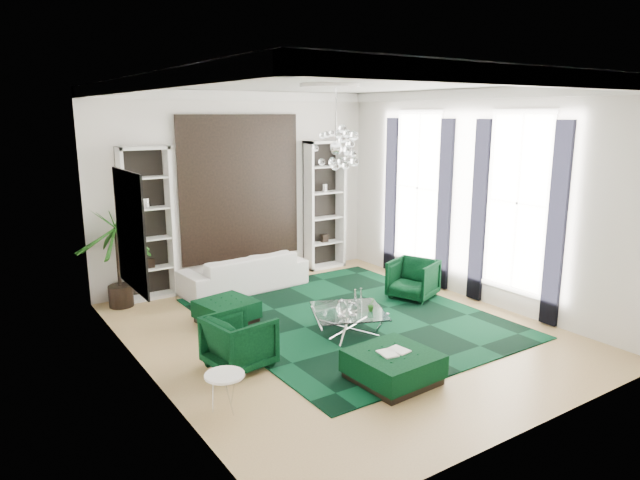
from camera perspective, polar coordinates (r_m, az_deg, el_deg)
floor at (r=9.15m, az=1.99°, el=-9.10°), size 6.00×7.00×0.02m
ceiling at (r=8.52m, az=2.19°, el=15.53°), size 6.00×7.00×0.02m
wall_back at (r=11.63m, az=-8.10°, el=5.19°), size 6.00×0.02×3.80m
wall_front at (r=6.20m, az=21.40°, el=-2.01°), size 6.00×0.02×3.80m
wall_left at (r=7.33m, az=-17.40°, el=0.43°), size 0.02×7.00×3.80m
wall_right at (r=10.66m, az=15.38°, el=4.19°), size 0.02×7.00×3.80m
crown_molding at (r=8.52m, az=2.18°, el=14.79°), size 6.00×7.00×0.18m
ceiling_medallion at (r=8.76m, az=1.00°, el=15.19°), size 0.90×0.90×0.05m
tapestry at (r=11.59m, az=-7.99°, el=5.16°), size 2.50×0.06×2.80m
shelving_left at (r=10.83m, az=-16.88°, el=1.55°), size 0.90×0.38×2.80m
shelving_right at (r=12.50m, az=0.47°, el=3.50°), size 0.90×0.38×2.80m
painting at (r=7.91m, az=-18.35°, el=0.86°), size 0.04×1.30×1.60m
window_near at (r=10.08m, az=19.15°, el=3.49°), size 0.03×1.10×2.90m
curtain_near_a at (r=9.65m, az=22.58°, el=1.34°), size 0.07×0.30×3.25m
curtain_near_b at (r=10.58m, az=15.59°, el=2.75°), size 0.07×0.30×3.25m
window_far at (r=11.67m, az=9.76°, el=5.15°), size 0.03×1.10×2.90m
curtain_far_a at (r=11.13m, az=12.33°, el=3.39°), size 0.07×0.30×3.25m
curtain_far_b at (r=12.25m, az=7.09°, el=4.40°), size 0.07×0.30×3.25m
rug at (r=9.69m, az=2.93°, el=-7.72°), size 4.20×5.00×0.02m
sofa at (r=11.17m, az=-7.65°, el=-3.18°), size 2.51×1.11×0.72m
armchair_left at (r=7.86m, az=-8.06°, el=-10.01°), size 0.92×0.90×0.73m
armchair_right at (r=10.72m, az=9.28°, el=-3.89°), size 1.04×1.02×0.73m
coffee_table at (r=9.02m, az=2.88°, el=-8.13°), size 1.40×1.40×0.37m
ottoman_side at (r=9.55m, az=-9.33°, el=-7.08°), size 0.97×0.97×0.37m
ottoman_front at (r=7.52m, az=7.30°, el=-12.47°), size 1.04×1.04×0.40m
book at (r=7.43m, az=7.34°, el=-10.99°), size 0.40×0.27×0.03m
side_table at (r=6.87m, az=-9.46°, el=-14.85°), size 0.61×0.61×0.44m
palm at (r=10.54m, az=-19.65°, el=-0.28°), size 1.85×1.85×2.32m
chandelier at (r=8.73m, az=1.59°, el=9.16°), size 0.86×0.86×0.72m
table_plant at (r=8.91m, az=5.15°, el=-6.45°), size 0.13×0.12×0.21m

